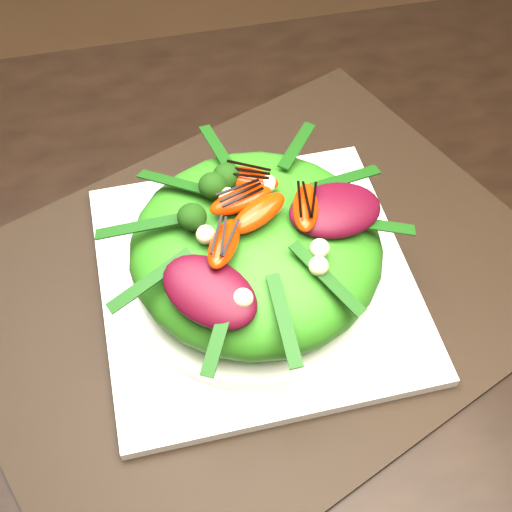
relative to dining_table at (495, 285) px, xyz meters
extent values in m
cube|color=brown|center=(0.00, 0.00, -0.73)|extent=(4.00, 4.00, 0.01)
cube|color=black|center=(0.00, 0.00, 0.00)|extent=(1.60, 0.90, 0.75)
cube|color=black|center=(-0.24, 0.04, 0.02)|extent=(0.66, 0.59, 0.00)
cube|color=silver|center=(-0.24, 0.04, 0.03)|extent=(0.29, 0.29, 0.01)
cylinder|color=white|center=(-0.24, 0.04, 0.04)|extent=(0.25, 0.25, 0.02)
ellipsoid|color=#327D17|center=(-0.24, 0.04, 0.08)|extent=(0.25, 0.25, 0.08)
ellipsoid|color=#3F0614|center=(-0.17, 0.03, 0.12)|extent=(0.09, 0.06, 0.02)
ellipsoid|color=red|center=(-0.25, 0.07, 0.13)|extent=(0.06, 0.05, 0.01)
sphere|color=#153309|center=(-0.31, 0.08, 0.13)|extent=(0.04, 0.04, 0.03)
sphere|color=beige|center=(-0.20, 0.00, 0.12)|extent=(0.02, 0.02, 0.02)
cube|color=black|center=(-0.25, 0.07, 0.14)|extent=(0.05, 0.02, 0.00)
camera|label=1|loc=(-0.32, -0.32, 0.57)|focal=48.00mm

